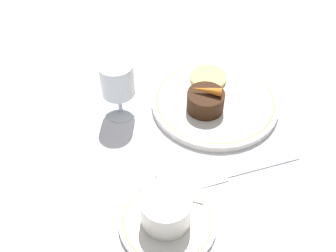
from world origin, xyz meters
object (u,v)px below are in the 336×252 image
(coffee_cup, at_px, (166,208))
(wine_glass, at_px, (118,82))
(dinner_plate, at_px, (215,102))
(dessert_cake, at_px, (205,101))
(fork, at_px, (239,172))

(coffee_cup, bearing_deg, wine_glass, 5.77)
(coffee_cup, height_order, wine_glass, wine_glass)
(dinner_plate, relative_size, wine_glass, 2.19)
(coffee_cup, relative_size, dessert_cake, 1.42)
(dinner_plate, xyz_separation_m, coffee_cup, (-0.24, 0.17, 0.03))
(wine_glass, xyz_separation_m, dessert_cake, (-0.05, -0.17, -0.04))
(wine_glass, relative_size, fork, 0.62)
(dinner_plate, xyz_separation_m, wine_glass, (0.03, 0.19, 0.07))
(dinner_plate, bearing_deg, dessert_cake, 124.47)
(wine_glass, height_order, fork, wine_glass)
(dinner_plate, relative_size, fork, 1.35)
(wine_glass, relative_size, dessert_cake, 1.61)
(fork, bearing_deg, coffee_cup, 112.07)
(dinner_plate, xyz_separation_m, dessert_cake, (-0.02, 0.03, 0.03))
(coffee_cup, height_order, fork, coffee_cup)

